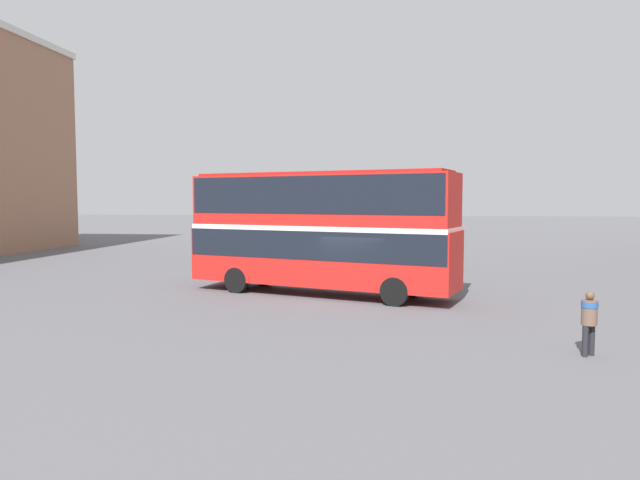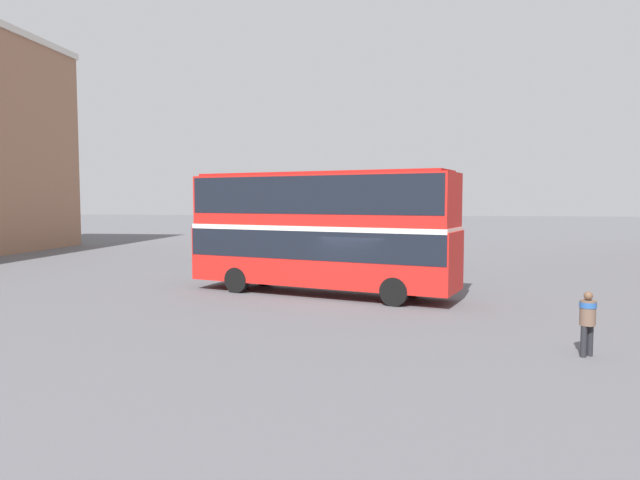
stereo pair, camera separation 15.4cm
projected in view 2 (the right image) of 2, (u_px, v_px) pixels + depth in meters
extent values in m
plane|color=#5B5B60|center=(353.00, 299.00, 22.38)|extent=(240.00, 240.00, 0.00)
cube|color=red|center=(320.00, 256.00, 23.45)|extent=(11.43, 5.85, 2.29)
cube|color=red|center=(320.00, 202.00, 23.29)|extent=(11.25, 5.73, 2.18)
cube|color=black|center=(320.00, 243.00, 23.41)|extent=(11.33, 5.85, 1.13)
cube|color=black|center=(320.00, 195.00, 23.27)|extent=(11.10, 5.71, 1.49)
cube|color=silver|center=(320.00, 228.00, 23.37)|extent=(11.33, 5.84, 0.20)
cube|color=#B11A15|center=(320.00, 174.00, 23.21)|extent=(10.71, 5.41, 0.10)
cylinder|color=black|center=(412.00, 284.00, 22.94)|extent=(1.11, 0.62, 1.07)
cylinder|color=black|center=(394.00, 292.00, 20.95)|extent=(1.11, 0.62, 1.07)
cylinder|color=black|center=(265.00, 274.00, 25.99)|extent=(1.11, 0.62, 1.07)
cylinder|color=black|center=(237.00, 280.00, 24.01)|extent=(1.11, 0.62, 1.07)
cylinder|color=#232328|center=(584.00, 341.00, 14.15)|extent=(0.15, 0.15, 0.79)
cylinder|color=#232328|center=(590.00, 340.00, 14.26)|extent=(0.15, 0.15, 0.79)
cylinder|color=brown|center=(588.00, 313.00, 14.16)|extent=(0.53, 0.53, 0.63)
cylinder|color=#28569E|center=(588.00, 305.00, 14.14)|extent=(0.56, 0.56, 0.14)
sphere|color=brown|center=(588.00, 296.00, 14.13)|extent=(0.21, 0.21, 0.21)
cube|color=maroon|center=(413.00, 256.00, 33.33)|extent=(4.28, 2.51, 0.75)
cube|color=black|center=(410.00, 244.00, 33.33)|extent=(2.36, 1.96, 0.58)
cylinder|color=black|center=(436.00, 261.00, 33.67)|extent=(0.64, 0.34, 0.61)
cylinder|color=black|center=(432.00, 264.00, 32.20)|extent=(0.64, 0.34, 0.61)
cylinder|color=black|center=(395.00, 259.00, 34.50)|extent=(0.64, 0.34, 0.61)
cylinder|color=black|center=(389.00, 262.00, 33.02)|extent=(0.64, 0.34, 0.61)
cube|color=black|center=(237.00, 249.00, 37.88)|extent=(4.19, 2.49, 0.71)
cube|color=black|center=(235.00, 240.00, 37.82)|extent=(2.31, 1.96, 0.53)
cylinder|color=black|center=(256.00, 253.00, 38.76)|extent=(0.68, 0.34, 0.65)
cylinder|color=black|center=(255.00, 255.00, 37.17)|extent=(0.68, 0.34, 0.65)
cylinder|color=black|center=(220.00, 253.00, 38.62)|extent=(0.68, 0.34, 0.65)
cylinder|color=black|center=(217.00, 255.00, 37.04)|extent=(0.68, 0.34, 0.65)
cube|color=silver|center=(377.00, 248.00, 38.92)|extent=(4.39, 2.59, 0.67)
cube|color=black|center=(380.00, 240.00, 38.83)|extent=(2.42, 2.01, 0.53)
cylinder|color=black|center=(356.00, 253.00, 38.62)|extent=(0.66, 0.34, 0.62)
cylinder|color=black|center=(363.00, 251.00, 40.13)|extent=(0.66, 0.34, 0.62)
cylinder|color=black|center=(393.00, 254.00, 37.76)|extent=(0.66, 0.34, 0.62)
cylinder|color=black|center=(398.00, 252.00, 39.27)|extent=(0.66, 0.34, 0.62)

